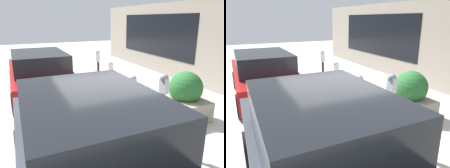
# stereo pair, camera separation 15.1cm
# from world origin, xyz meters

# --- Properties ---
(ground_plane) EXTENTS (40.00, 40.00, 0.00)m
(ground_plane) POSITION_xyz_m (0.00, 0.00, 0.00)
(ground_plane) COLOR beige
(curb_strip) EXTENTS (19.00, 0.16, 0.04)m
(curb_strip) POSITION_xyz_m (0.00, 0.08, 0.02)
(curb_strip) COLOR #338C47
(curb_strip) RESTS_ON ground_plane
(parking_meter_nearest) EXTENTS (0.20, 0.17, 1.59)m
(parking_meter_nearest) POSITION_xyz_m (-1.74, -0.42, 1.10)
(parking_meter_nearest) COLOR #232326
(parking_meter_nearest) RESTS_ON ground_plane
(parking_meter_second) EXTENTS (0.19, 0.16, 1.30)m
(parking_meter_second) POSITION_xyz_m (-0.60, -0.41, 1.00)
(parking_meter_second) COLOR #232326
(parking_meter_second) RESTS_ON ground_plane
(parking_meter_middle) EXTENTS (0.14, 0.12, 1.43)m
(parking_meter_middle) POSITION_xyz_m (0.60, -0.36, 0.90)
(parking_meter_middle) COLOR #232326
(parking_meter_middle) RESTS_ON ground_plane
(parking_meter_fourth) EXTENTS (0.15, 0.13, 1.61)m
(parking_meter_fourth) POSITION_xyz_m (1.68, -0.39, 1.00)
(parking_meter_fourth) COLOR #232326
(parking_meter_fourth) RESTS_ON ground_plane
(planter_box) EXTENTS (1.26, 0.89, 1.27)m
(planter_box) POSITION_xyz_m (-0.76, -1.94, 0.57)
(planter_box) COLOR gray
(planter_box) RESTS_ON ground_plane
(parked_car_front) EXTENTS (4.02, 1.84, 1.74)m
(parked_car_front) POSITION_xyz_m (-2.54, 1.40, 0.90)
(parked_car_front) COLOR #383D47
(parked_car_front) RESTS_ON ground_plane
(parked_car_middle) EXTENTS (4.67, 1.91, 1.55)m
(parked_car_middle) POSITION_xyz_m (2.58, 1.39, 0.81)
(parked_car_middle) COLOR maroon
(parked_car_middle) RESTS_ON ground_plane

